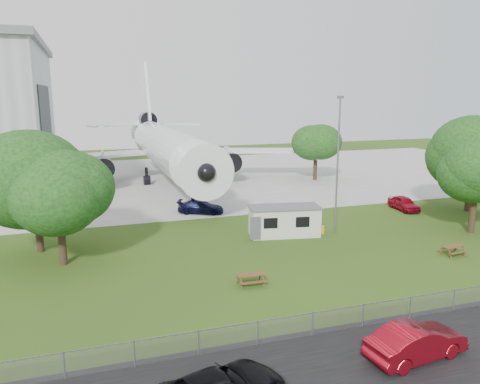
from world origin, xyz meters
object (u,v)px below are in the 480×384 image
object	(u,v)px
picnic_east	(453,255)
picnic_west	(251,285)
car_centre_sedan	(416,342)
airliner	(165,145)
site_cabin	(284,221)

from	to	relation	value
picnic_east	picnic_west	bearing A→B (deg)	173.69
picnic_west	car_centre_sedan	world-z (taller)	car_centre_sedan
picnic_west	car_centre_sedan	xyz separation A→B (m)	(4.47, -10.64, 0.84)
picnic_east	car_centre_sedan	bearing A→B (deg)	-146.03
airliner	picnic_west	size ratio (longest dim) A/B	26.52
airliner	car_centre_sedan	distance (m)	49.14
picnic_west	site_cabin	bearing A→B (deg)	57.75
airliner	picnic_east	world-z (taller)	airliner
site_cabin	picnic_west	size ratio (longest dim) A/B	3.85
airliner	picnic_west	xyz separation A→B (m)	(-0.82, -38.16, -5.27)
site_cabin	car_centre_sedan	bearing A→B (deg)	-95.91
site_cabin	car_centre_sedan	size ratio (longest dim) A/B	1.36
picnic_west	airliner	bearing A→B (deg)	91.05
airliner	picnic_east	size ratio (longest dim) A/B	26.52
picnic_west	picnic_east	xyz separation A→B (m)	(16.84, 0.53, 0.00)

